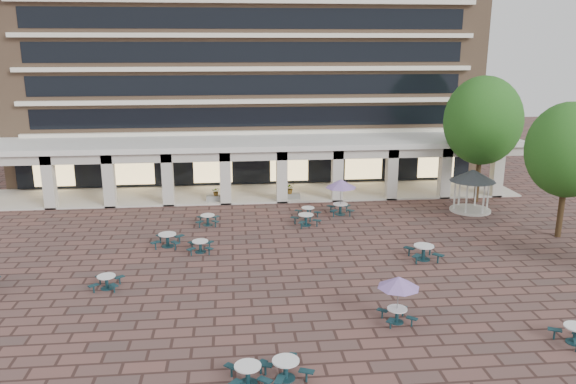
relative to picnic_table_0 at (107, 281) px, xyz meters
name	(u,v)px	position (x,y,z in m)	size (l,w,h in m)	color
ground	(264,265)	(7.83, 2.31, -0.40)	(120.00, 120.00, 0.00)	brown
apartment_building	(246,33)	(7.83, 27.78, 12.20)	(40.00, 15.50, 25.20)	#8C6A4F
retail_arcade	(252,158)	(7.83, 17.11, 2.60)	(42.00, 6.60, 4.40)	white
picnic_table_0	(107,281)	(0.00, 0.00, 0.00)	(1.60, 1.60, 0.67)	#14333C
picnic_table_1	(286,368)	(7.98, -8.51, 0.04)	(2.03, 2.03, 0.74)	#14333C
picnic_table_2	(248,373)	(6.63, -8.69, 0.03)	(1.72, 1.72, 0.73)	#14333C
picnic_table_3	(576,333)	(19.77, -7.20, 0.04)	(1.95, 1.95, 0.74)	#14333C
picnic_table_5	(200,245)	(4.32, 4.57, 0.01)	(1.56, 1.56, 0.69)	#14333C
picnic_table_6	(399,284)	(13.15, -4.80, 1.38)	(1.82, 1.82, 2.10)	#14333C
picnic_table_8	(167,239)	(2.34, 5.72, 0.07)	(1.91, 1.91, 0.79)	#14333C
picnic_table_9	(308,211)	(11.40, 10.78, 0.00)	(1.82, 1.82, 0.67)	#14333C
picnic_table_10	(424,251)	(16.71, 2.16, 0.10)	(1.89, 1.89, 0.83)	#14333C
picnic_table_11	(341,185)	(13.75, 11.09, 1.74)	(2.18, 2.18, 2.52)	#14333C
picnic_table_12	(208,219)	(4.55, 9.59, 0.02)	(1.58, 1.58, 0.70)	#14333C
picnic_table_13	(306,219)	(11.01, 8.89, 0.05)	(1.98, 1.98, 0.76)	#14333C
gazebo	(473,180)	(23.21, 11.00, 1.87)	(3.24, 3.24, 3.02)	beige
tree_east_a	(569,150)	(26.36, 5.10, 5.06)	(5.02, 5.02, 8.37)	#3F2A19
tree_east_c	(483,121)	(24.66, 13.31, 5.78)	(5.67, 5.67, 9.45)	#3F2A19
planter_left	(216,196)	(4.98, 15.21, 0.03)	(1.50, 0.60, 1.16)	gray
planter_right	(290,193)	(10.62, 15.21, 0.18)	(1.50, 0.75, 1.35)	gray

